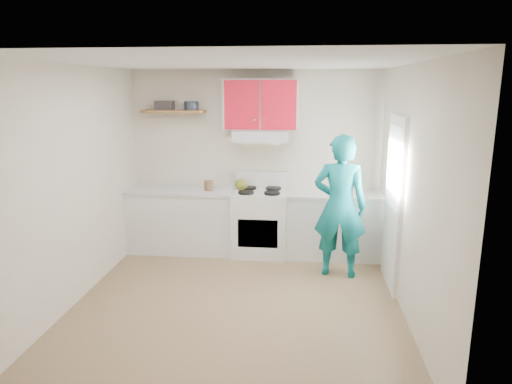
# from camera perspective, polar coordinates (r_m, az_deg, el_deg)

# --- Properties ---
(floor) EXTENTS (3.80, 3.80, 0.00)m
(floor) POSITION_cam_1_polar(r_m,az_deg,el_deg) (5.30, -2.29, -13.52)
(floor) COLOR brown
(floor) RESTS_ON ground
(ceiling) EXTENTS (3.60, 3.80, 0.04)m
(ceiling) POSITION_cam_1_polar(r_m,az_deg,el_deg) (4.75, -2.59, 15.79)
(ceiling) COLOR white
(ceiling) RESTS_ON floor
(back_wall) EXTENTS (3.60, 0.04, 2.60)m
(back_wall) POSITION_cam_1_polar(r_m,az_deg,el_deg) (6.72, -0.08, 3.87)
(back_wall) COLOR beige
(back_wall) RESTS_ON floor
(front_wall) EXTENTS (3.60, 0.04, 2.60)m
(front_wall) POSITION_cam_1_polar(r_m,az_deg,el_deg) (3.07, -7.62, -7.51)
(front_wall) COLOR beige
(front_wall) RESTS_ON floor
(left_wall) EXTENTS (0.04, 3.80, 2.60)m
(left_wall) POSITION_cam_1_polar(r_m,az_deg,el_deg) (5.42, -21.60, 0.72)
(left_wall) COLOR beige
(left_wall) RESTS_ON floor
(right_wall) EXTENTS (0.04, 3.80, 2.60)m
(right_wall) POSITION_cam_1_polar(r_m,az_deg,el_deg) (4.94, 18.71, -0.19)
(right_wall) COLOR beige
(right_wall) RESTS_ON floor
(door) EXTENTS (0.05, 0.85, 2.05)m
(door) POSITION_cam_1_polar(r_m,az_deg,el_deg) (5.66, 16.75, -1.28)
(door) COLOR white
(door) RESTS_ON floor
(door_glass) EXTENTS (0.01, 0.55, 0.95)m
(door_glass) POSITION_cam_1_polar(r_m,az_deg,el_deg) (5.57, 16.77, 2.97)
(door_glass) COLOR white
(door_glass) RESTS_ON door
(counter_left) EXTENTS (1.52, 0.60, 0.90)m
(counter_left) POSITION_cam_1_polar(r_m,az_deg,el_deg) (6.81, -9.10, -3.52)
(counter_left) COLOR silver
(counter_left) RESTS_ON floor
(counter_right) EXTENTS (1.32, 0.60, 0.90)m
(counter_right) POSITION_cam_1_polar(r_m,az_deg,el_deg) (6.59, 9.57, -4.08)
(counter_right) COLOR silver
(counter_right) RESTS_ON floor
(stove) EXTENTS (0.76, 0.65, 0.92)m
(stove) POSITION_cam_1_polar(r_m,az_deg,el_deg) (6.58, 0.50, -3.84)
(stove) COLOR white
(stove) RESTS_ON floor
(range_hood) EXTENTS (0.76, 0.44, 0.15)m
(range_hood) POSITION_cam_1_polar(r_m,az_deg,el_deg) (6.44, 0.61, 7.02)
(range_hood) COLOR silver
(range_hood) RESTS_ON back_wall
(upper_cabinets) EXTENTS (1.02, 0.33, 0.70)m
(upper_cabinets) POSITION_cam_1_polar(r_m,az_deg,el_deg) (6.46, 0.66, 10.82)
(upper_cabinets) COLOR #B40F22
(upper_cabinets) RESTS_ON back_wall
(shelf) EXTENTS (0.90, 0.30, 0.04)m
(shelf) POSITION_cam_1_polar(r_m,az_deg,el_deg) (6.71, -10.18, 9.85)
(shelf) COLOR brown
(shelf) RESTS_ON back_wall
(books) EXTENTS (0.26, 0.19, 0.13)m
(books) POSITION_cam_1_polar(r_m,az_deg,el_deg) (6.75, -11.29, 10.51)
(books) COLOR #3A3335
(books) RESTS_ON shelf
(tin) EXTENTS (0.26, 0.26, 0.12)m
(tin) POSITION_cam_1_polar(r_m,az_deg,el_deg) (6.67, -8.04, 10.59)
(tin) COLOR #333D4C
(tin) RESTS_ON shelf
(kettle) EXTENTS (0.21, 0.21, 0.16)m
(kettle) POSITION_cam_1_polar(r_m,az_deg,el_deg) (6.56, -1.84, 0.98)
(kettle) COLOR olive
(kettle) RESTS_ON stove
(crock) EXTENTS (0.16, 0.16, 0.16)m
(crock) POSITION_cam_1_polar(r_m,az_deg,el_deg) (6.55, -5.90, 0.71)
(crock) COLOR brown
(crock) RESTS_ON counter_left
(cutting_board) EXTENTS (0.30, 0.23, 0.02)m
(cutting_board) POSITION_cam_1_polar(r_m,az_deg,el_deg) (6.44, 8.29, -0.22)
(cutting_board) COLOR olive
(cutting_board) RESTS_ON counter_right
(silicone_mat) EXTENTS (0.34, 0.31, 0.01)m
(silicone_mat) POSITION_cam_1_polar(r_m,az_deg,el_deg) (6.54, 13.38, -0.28)
(silicone_mat) COLOR red
(silicone_mat) RESTS_ON counter_right
(person) EXTENTS (0.72, 0.53, 1.81)m
(person) POSITION_cam_1_polar(r_m,az_deg,el_deg) (5.81, 10.39, -1.77)
(person) COLOR #0D777C
(person) RESTS_ON floor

